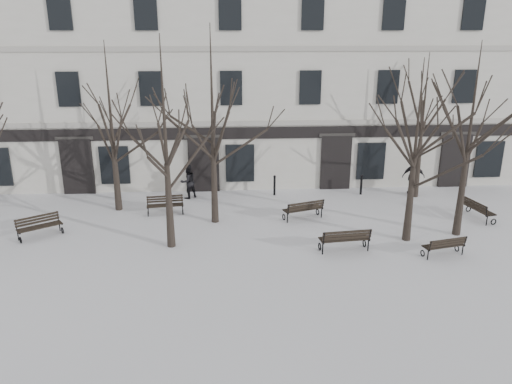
{
  "coord_description": "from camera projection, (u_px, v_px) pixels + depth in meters",
  "views": [
    {
      "loc": [
        -2.31,
        -17.44,
        8.25
      ],
      "look_at": [
        -1.06,
        3.0,
        1.51
      ],
      "focal_mm": 35.0,
      "sensor_mm": 36.0,
      "label": 1
    }
  ],
  "objects": [
    {
      "name": "bench_2",
      "position": [
        444.0,
        245.0,
        18.83
      ],
      "size": [
        1.7,
        0.94,
        0.82
      ],
      "rotation": [
        0.0,
        0.0,
        3.37
      ],
      "color": "black",
      "rests_on": "ground"
    },
    {
      "name": "building",
      "position": [
        263.0,
        76.0,
        29.82
      ],
      "size": [
        40.4,
        10.2,
        11.4
      ],
      "color": "silver",
      "rests_on": "ground"
    },
    {
      "name": "bench_4",
      "position": [
        304.0,
        209.0,
        22.48
      ],
      "size": [
        1.93,
        1.22,
        0.92
      ],
      "rotation": [
        0.0,
        0.0,
        3.48
      ],
      "color": "black",
      "rests_on": "ground"
    },
    {
      "name": "ground",
      "position": [
        288.0,
        253.0,
        19.25
      ],
      "size": [
        100.0,
        100.0,
        0.0
      ],
      "primitive_type": "plane",
      "color": "white",
      "rests_on": "ground"
    },
    {
      "name": "tree_6",
      "position": [
        424.0,
        109.0,
        24.33
      ],
      "size": [
        5.03,
        5.03,
        7.18
      ],
      "color": "black",
      "rests_on": "ground"
    },
    {
      "name": "tree_4",
      "position": [
        110.0,
        108.0,
        22.34
      ],
      "size": [
        5.45,
        5.45,
        7.78
      ],
      "color": "black",
      "rests_on": "ground"
    },
    {
      "name": "tree_1",
      "position": [
        164.0,
        120.0,
        18.28
      ],
      "size": [
        5.67,
        5.67,
        8.09
      ],
      "color": "black",
      "rests_on": "ground"
    },
    {
      "name": "tree_2",
      "position": [
        417.0,
        131.0,
        19.04
      ],
      "size": [
        5.07,
        5.07,
        7.25
      ],
      "color": "black",
      "rests_on": "ground"
    },
    {
      "name": "bollard_a",
      "position": [
        275.0,
        185.0,
        25.74
      ],
      "size": [
        0.14,
        0.14,
        1.07
      ],
      "color": "black",
      "rests_on": "ground"
    },
    {
      "name": "bench_5",
      "position": [
        477.0,
        208.0,
        22.57
      ],
      "size": [
        0.99,
        1.88,
        0.91
      ],
      "rotation": [
        0.0,
        0.0,
        1.77
      ],
      "color": "black",
      "rests_on": "ground"
    },
    {
      "name": "pedestrian_c",
      "position": [
        412.0,
        194.0,
        26.03
      ],
      "size": [
        1.2,
        0.72,
        1.92
      ],
      "primitive_type": "imported",
      "rotation": [
        0.0,
        0.0,
        2.9
      ],
      "color": "black",
      "rests_on": "ground"
    },
    {
      "name": "bollard_b",
      "position": [
        361.0,
        184.0,
        25.85
      ],
      "size": [
        0.14,
        0.14,
        1.06
      ],
      "color": "black",
      "rests_on": "ground"
    },
    {
      "name": "tree_5",
      "position": [
        212.0,
        103.0,
        20.71
      ],
      "size": [
        5.92,
        5.92,
        8.46
      ],
      "color": "black",
      "rests_on": "ground"
    },
    {
      "name": "bench_1",
      "position": [
        345.0,
        239.0,
        19.22
      ],
      "size": [
        2.0,
        0.91,
        0.98
      ],
      "rotation": [
        0.0,
        0.0,
        3.25
      ],
      "color": "black",
      "rests_on": "ground"
    },
    {
      "name": "bench_3",
      "position": [
        165.0,
        204.0,
        23.19
      ],
      "size": [
        1.73,
        0.8,
        0.84
      ],
      "rotation": [
        0.0,
        0.0,
        0.12
      ],
      "color": "black",
      "rests_on": "ground"
    },
    {
      "name": "bench_0",
      "position": [
        39.0,
        226.0,
        20.63
      ],
      "size": [
        1.78,
        1.49,
        0.88
      ],
      "rotation": [
        0.0,
        0.0,
        0.6
      ],
      "color": "black",
      "rests_on": "ground"
    },
    {
      "name": "tree_3",
      "position": [
        472.0,
        118.0,
        19.46
      ],
      "size": [
        5.49,
        5.49,
        7.84
      ],
      "color": "black",
      "rests_on": "ground"
    },
    {
      "name": "pedestrian_b",
      "position": [
        189.0,
        198.0,
        25.48
      ],
      "size": [
        1.08,
        1.04,
        1.75
      ],
      "primitive_type": "imported",
      "rotation": [
        0.0,
        0.0,
        3.78
      ],
      "color": "black",
      "rests_on": "ground"
    }
  ]
}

